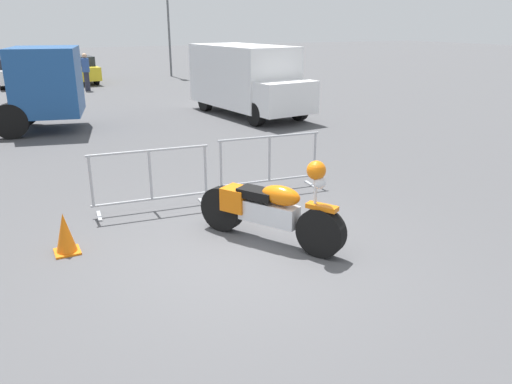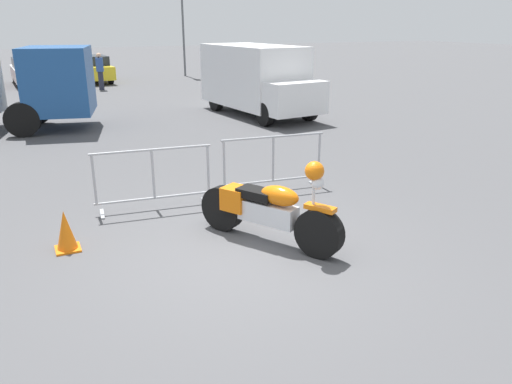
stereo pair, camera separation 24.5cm
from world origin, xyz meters
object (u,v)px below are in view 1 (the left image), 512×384
(delivery_van, at_px, (246,78))
(parked_car_white, at_px, (14,72))
(parked_car_yellow, at_px, (76,69))
(crowd_barrier_far, at_px, (269,163))
(pedestrian, at_px, (86,70))
(motorcycle, at_px, (269,209))
(street_lamp, at_px, (168,9))
(traffic_cone, at_px, (65,234))
(crowd_barrier_near, at_px, (151,179))

(delivery_van, xyz_separation_m, parked_car_white, (-6.68, 12.59, -0.55))
(parked_car_white, relative_size, parked_car_yellow, 0.99)
(crowd_barrier_far, bearing_deg, pedestrian, 91.77)
(motorcycle, relative_size, parked_car_white, 0.53)
(parked_car_white, xyz_separation_m, pedestrian, (2.89, -3.55, 0.23))
(crowd_barrier_far, distance_m, street_lamp, 21.82)
(delivery_van, relative_size, traffic_cone, 8.78)
(motorcycle, distance_m, delivery_van, 10.60)
(crowd_barrier_near, distance_m, parked_car_white, 20.18)
(crowd_barrier_near, xyz_separation_m, street_lamp, (7.28, 21.00, 3.16))
(delivery_van, bearing_deg, parked_car_yellow, -169.54)
(crowd_barrier_far, xyz_separation_m, pedestrian, (-0.51, 16.60, 0.37))
(parked_car_white, relative_size, street_lamp, 0.72)
(crowd_barrier_near, height_order, delivery_van, delivery_van)
(parked_car_white, distance_m, pedestrian, 4.59)
(pedestrian, relative_size, traffic_cone, 2.86)
(parked_car_yellow, bearing_deg, pedestrian, 176.06)
(delivery_van, distance_m, parked_car_white, 14.26)
(delivery_van, height_order, street_lamp, street_lamp)
(pedestrian, bearing_deg, parked_car_white, 128.90)
(parked_car_yellow, height_order, street_lamp, street_lamp)
(crowd_barrier_far, relative_size, parked_car_white, 0.49)
(delivery_van, xyz_separation_m, parked_car_yellow, (-3.73, 12.49, -0.55))
(motorcycle, relative_size, pedestrian, 1.28)
(crowd_barrier_near, xyz_separation_m, parked_car_yellow, (1.83, 20.05, 0.14))
(crowd_barrier_far, distance_m, traffic_cone, 3.99)
(motorcycle, relative_size, traffic_cone, 3.66)
(crowd_barrier_near, distance_m, pedestrian, 16.69)
(crowd_barrier_far, bearing_deg, crowd_barrier_near, 180.00)
(motorcycle, height_order, traffic_cone, motorcycle)
(parked_car_white, distance_m, street_lamp, 8.97)
(motorcycle, xyz_separation_m, traffic_cone, (-2.69, 0.98, -0.22))
(crowd_barrier_far, height_order, parked_car_white, parked_car_white)
(crowd_barrier_near, bearing_deg, motorcycle, -60.88)
(crowd_barrier_far, bearing_deg, traffic_cone, -164.32)
(crowd_barrier_far, xyz_separation_m, delivery_van, (3.27, 7.56, 0.69))
(delivery_van, bearing_deg, parked_car_white, -158.20)
(motorcycle, bearing_deg, pedestrian, 148.50)
(street_lamp, bearing_deg, traffic_cone, -111.79)
(delivery_van, bearing_deg, traffic_cone, -45.60)
(crowd_barrier_near, relative_size, pedestrian, 1.19)
(crowd_barrier_far, height_order, parked_car_yellow, parked_car_yellow)
(pedestrian, bearing_deg, traffic_cone, -100.86)
(traffic_cone, bearing_deg, parked_car_white, 88.85)
(traffic_cone, xyz_separation_m, street_lamp, (8.83, 22.07, 3.42))
(motorcycle, height_order, crowd_barrier_far, motorcycle)
(delivery_van, relative_size, parked_car_white, 1.27)
(motorcycle, bearing_deg, parked_car_white, 156.25)
(parked_car_yellow, relative_size, traffic_cone, 6.97)
(delivery_van, distance_m, street_lamp, 13.77)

